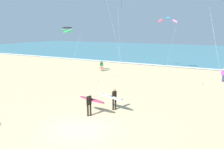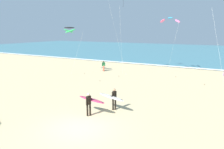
% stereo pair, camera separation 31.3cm
% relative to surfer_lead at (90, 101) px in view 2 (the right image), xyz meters
% --- Properties ---
extents(ground_plane, '(160.00, 160.00, 0.00)m').
position_rel_surfer_lead_xyz_m(ground_plane, '(0.57, -2.08, -1.04)').
color(ground_plane, tan).
extents(ocean_water, '(160.00, 60.00, 0.08)m').
position_rel_surfer_lead_xyz_m(ocean_water, '(0.57, 53.76, -1.00)').
color(ocean_water, teal).
rests_on(ocean_water, ground).
extents(shoreline_foam, '(160.00, 1.00, 0.01)m').
position_rel_surfer_lead_xyz_m(shoreline_foam, '(0.57, 24.06, -0.96)').
color(shoreline_foam, white).
rests_on(shoreline_foam, ocean_water).
extents(surfer_lead, '(2.25, 0.94, 1.71)m').
position_rel_surfer_lead_xyz_m(surfer_lead, '(0.00, 0.00, 0.00)').
color(surfer_lead, black).
rests_on(surfer_lead, ground).
extents(surfer_trailing, '(2.31, 1.03, 1.71)m').
position_rel_surfer_lead_xyz_m(surfer_trailing, '(1.00, 1.60, -0.00)').
color(surfer_trailing, black).
rests_on(surfer_trailing, ground).
extents(kite_arc_cobalt_near, '(3.18, 3.59, 7.82)m').
position_rel_surfer_lead_xyz_m(kite_arc_cobalt_near, '(0.89, 18.29, 6.39)').
color(kite_arc_cobalt_near, pink).
rests_on(kite_arc_cobalt_near, ground).
extents(kite_arc_charcoal_far, '(3.02, 2.97, 6.49)m').
position_rel_surfer_lead_xyz_m(kite_arc_charcoal_far, '(-10.55, 10.65, 5.06)').
color(kite_arc_charcoal_far, green).
rests_on(kite_arc_charcoal_far, ground).
extents(bystander_green_top, '(0.36, 0.40, 1.59)m').
position_rel_surfer_lead_xyz_m(bystander_green_top, '(-7.87, 14.98, -0.23)').
color(bystander_green_top, '#D8593F').
rests_on(bystander_green_top, ground).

